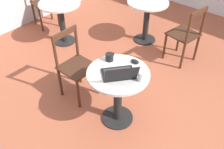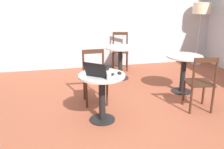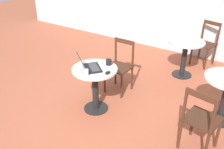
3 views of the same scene
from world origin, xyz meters
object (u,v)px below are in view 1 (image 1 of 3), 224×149
object	(u,v)px
laptop	(119,74)
mug	(110,57)
cafe_table_near	(118,87)
cafe_table_mid	(147,13)
chair_far_back	(43,2)
cafe_table_far	(61,14)
chair_near_back	(75,66)
drinking_glass	(141,77)
chair_mid_front	(186,35)
mouse	(135,61)

from	to	relation	value
laptop	mug	size ratio (longest dim) A/B	3.59
cafe_table_near	cafe_table_mid	size ratio (longest dim) A/B	1.00
chair_far_back	mug	bearing A→B (deg)	-109.34
cafe_table_mid	cafe_table_far	distance (m)	1.39
chair_far_back	cafe_table_far	bearing A→B (deg)	-104.30
chair_near_back	laptop	size ratio (longest dim) A/B	2.01
cafe_table_mid	mug	size ratio (longest dim) A/B	5.71
mug	cafe_table_mid	bearing A→B (deg)	19.76
cafe_table_mid	mug	xyz separation A→B (m)	(-1.56, -0.56, 0.24)
laptop	mug	distance (m)	0.30
laptop	drinking_glass	bearing A→B (deg)	-62.61
cafe_table_far	chair_mid_front	xyz separation A→B (m)	(0.81, -1.79, -0.06)
chair_near_back	cafe_table_near	bearing A→B (deg)	-90.31
mouse	drinking_glass	size ratio (longest dim) A/B	1.00
cafe_table_far	mug	bearing A→B (deg)	-111.57
chair_mid_front	laptop	world-z (taller)	laptop
laptop	chair_mid_front	bearing A→B (deg)	2.05
cafe_table_mid	mouse	distance (m)	1.64
chair_near_back	mug	size ratio (longest dim) A/B	7.21
chair_mid_front	drinking_glass	bearing A→B (deg)	-170.56
chair_near_back	laptop	distance (m)	0.80
laptop	chair_far_back	bearing A→B (deg)	69.43
cafe_table_near	chair_far_back	world-z (taller)	chair_far_back
chair_far_back	drinking_glass	size ratio (longest dim) A/B	8.89
cafe_table_mid	chair_far_back	bearing A→B (deg)	113.16
cafe_table_near	mug	distance (m)	0.33
chair_mid_front	chair_far_back	bearing A→B (deg)	103.93
cafe_table_far	laptop	world-z (taller)	laptop
cafe_table_near	chair_near_back	size ratio (longest dim) A/B	0.79
cafe_table_far	chair_mid_front	bearing A→B (deg)	-65.62
cafe_table_near	chair_mid_front	world-z (taller)	chair_mid_front
cafe_table_near	mouse	bearing A→B (deg)	-6.35
laptop	mouse	world-z (taller)	laptop
chair_near_back	chair_far_back	xyz separation A→B (m)	(0.91, 1.84, 0.00)
cafe_table_near	cafe_table_far	distance (m)	1.94
cafe_table_far	chair_far_back	bearing A→B (deg)	75.70
chair_far_back	mouse	distance (m)	2.65
laptop	cafe_table_mid	bearing A→B (deg)	25.62
chair_far_back	drinking_glass	bearing A→B (deg)	-107.41
mouse	drinking_glass	distance (m)	0.30
chair_mid_front	laptop	size ratio (longest dim) A/B	2.01
laptop	drinking_glass	distance (m)	0.22
cafe_table_near	chair_far_back	distance (m)	2.69
cafe_table_far	chair_mid_front	size ratio (longest dim) A/B	0.79
mouse	mug	distance (m)	0.28
cafe_table_near	laptop	xyz separation A→B (m)	(-0.05, -0.05, 0.24)
drinking_glass	cafe_table_near	bearing A→B (deg)	101.29
drinking_glass	chair_near_back	bearing A→B (deg)	92.79
mouse	drinking_glass	world-z (taller)	drinking_glass
chair_mid_front	mug	xyz separation A→B (m)	(-1.44, 0.21, 0.30)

